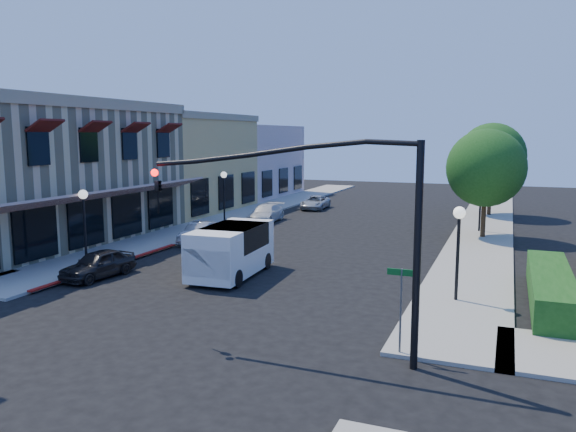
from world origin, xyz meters
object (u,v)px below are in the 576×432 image
at_px(white_van, 231,248).
at_px(street_tree_a, 486,168).
at_px(lamppost_right_far, 481,190).
at_px(parked_car_a, 98,264).
at_px(street_tree_b, 492,156).
at_px(lamppost_left_far, 224,184).
at_px(signal_mast_arm, 337,212).
at_px(parked_car_c, 266,213).
at_px(parked_car_d, 315,202).
at_px(lamppost_left_near, 84,207).
at_px(lamppost_right_near, 459,230).
at_px(street_name_sign, 401,297).
at_px(parked_car_b, 199,233).

bearing_deg(white_van, street_tree_a, 54.08).
xyz_separation_m(lamppost_right_far, parked_car_a, (-14.70, -17.88, -2.13)).
xyz_separation_m(street_tree_b, lamppost_left_far, (-17.30, -10.00, -1.81)).
distance_m(signal_mast_arm, parked_car_c, 24.82).
bearing_deg(parked_car_a, parked_car_d, 92.70).
relative_size(lamppost_left_near, lamppost_left_far, 1.00).
height_order(lamppost_left_near, parked_car_d, lamppost_left_near).
relative_size(lamppost_left_far, white_van, 0.71).
relative_size(lamppost_right_far, parked_car_c, 0.85).
height_order(street_tree_b, lamppost_right_far, street_tree_b).
height_order(street_tree_b, lamppost_left_far, street_tree_b).
relative_size(street_tree_a, white_van, 1.28).
relative_size(lamppost_left_near, parked_car_a, 1.01).
xyz_separation_m(lamppost_right_far, parked_car_d, (-13.30, 7.06, -2.19)).
distance_m(lamppost_right_near, parked_car_d, 26.71).
bearing_deg(lamppost_left_far, parked_car_c, 22.63).
relative_size(street_tree_b, street_name_sign, 2.81).
xyz_separation_m(parked_car_a, parked_car_b, (0.00, 8.52, -0.02)).
distance_m(signal_mast_arm, lamppost_right_far, 22.70).
height_order(lamppost_left_far, lamppost_right_near, same).
bearing_deg(street_tree_b, lamppost_left_far, -149.97).
bearing_deg(street_tree_b, street_name_sign, -92.50).
xyz_separation_m(street_name_sign, parked_car_a, (-13.70, 3.92, -1.10)).
bearing_deg(lamppost_right_near, street_tree_b, 89.28).
bearing_deg(street_name_sign, parked_car_b, 137.76).
xyz_separation_m(lamppost_left_near, lamppost_right_far, (17.00, 16.00, 0.00)).
distance_m(street_tree_b, parked_car_c, 17.54).
xyz_separation_m(parked_car_a, parked_car_d, (1.40, 24.94, -0.05)).
xyz_separation_m(lamppost_right_near, parked_car_b, (-14.70, 6.64, -2.16)).
bearing_deg(street_tree_b, parked_car_b, -130.83).
xyz_separation_m(street_tree_b, parked_car_a, (-15.00, -25.88, -3.94)).
bearing_deg(street_tree_b, parked_car_d, -176.04).
bearing_deg(lamppost_right_near, street_name_sign, -99.78).
bearing_deg(parked_car_c, white_van, -75.54).
bearing_deg(street_tree_a, lamppost_left_near, -141.02).
bearing_deg(signal_mast_arm, parked_car_d, 109.82).
bearing_deg(lamppost_right_near, lamppost_left_far, 140.53).
distance_m(white_van, parked_car_a, 5.75).
xyz_separation_m(street_tree_a, lamppost_left_far, (-17.30, 0.00, -1.46)).
bearing_deg(lamppost_left_near, lamppost_right_near, 0.00).
height_order(street_name_sign, lamppost_right_near, lamppost_right_near).
bearing_deg(street_name_sign, street_tree_b, 87.50).
relative_size(lamppost_right_near, parked_car_b, 1.02).
xyz_separation_m(lamppost_right_near, parked_car_d, (-13.30, 23.06, -2.19)).
bearing_deg(white_van, lamppost_left_far, 119.02).
distance_m(signal_mast_arm, lamppost_left_far, 25.07).
bearing_deg(signal_mast_arm, parked_car_a, 159.01).
height_order(lamppost_left_far, lamppost_right_far, same).
height_order(lamppost_left_far, parked_car_b, lamppost_left_far).
xyz_separation_m(lamppost_right_near, parked_car_a, (-14.70, -1.88, -2.13)).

